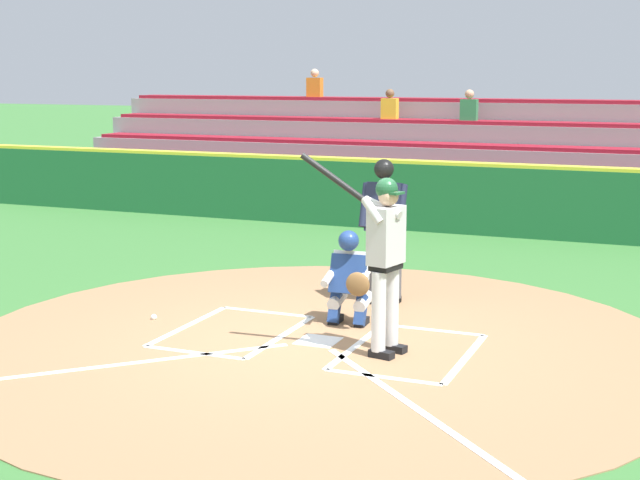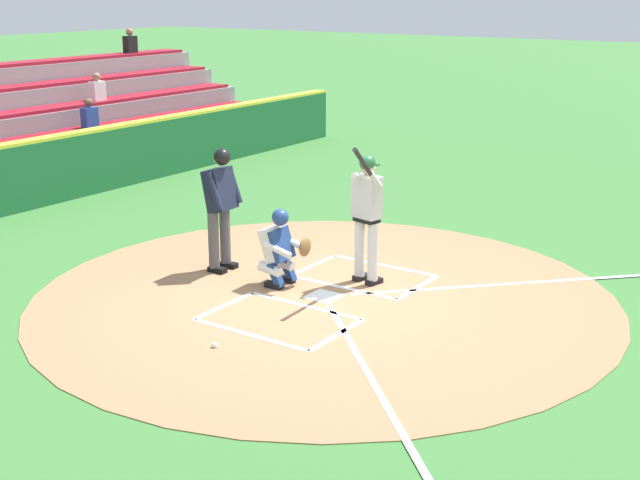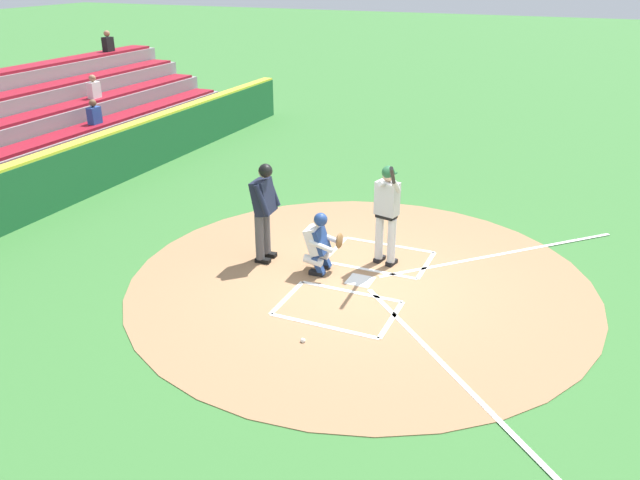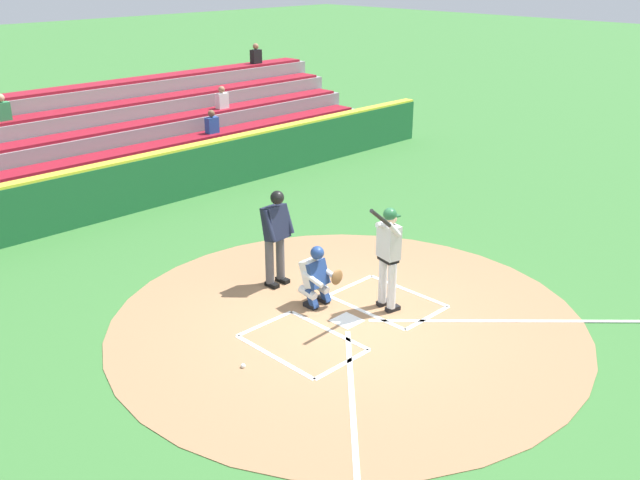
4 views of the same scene
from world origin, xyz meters
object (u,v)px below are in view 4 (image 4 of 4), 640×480
object	(u,v)px
catcher	(317,275)
plate_umpire	(276,231)
batter	(388,251)
baseball	(243,366)

from	to	relation	value
catcher	plate_umpire	bearing A→B (deg)	-92.34
catcher	batter	bearing A→B (deg)	127.38
baseball	plate_umpire	bearing A→B (deg)	-141.58
catcher	plate_umpire	size ratio (longest dim) A/B	0.61
catcher	baseball	distance (m)	2.41
batter	baseball	size ratio (longest dim) A/B	28.76
plate_umpire	baseball	size ratio (longest dim) A/B	25.20
catcher	baseball	bearing A→B (deg)	17.24
plate_umpire	baseball	world-z (taller)	plate_umpire
batter	catcher	bearing A→B (deg)	-52.62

